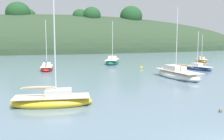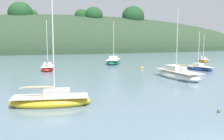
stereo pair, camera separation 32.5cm
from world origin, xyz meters
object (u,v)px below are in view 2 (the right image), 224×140
at_px(sailboat_yellow_far, 199,68).
at_px(duck_lead, 219,111).
at_px(sailboat_grey_yawl, 48,68).
at_px(sailboat_blue_center, 178,74).
at_px(mooring_buoy_channel, 142,68).
at_px(sailboat_cream_ketch, 113,61).
at_px(sailboat_navy_dinghy, 51,101).
at_px(sailboat_orange_cutter, 203,60).

distance_m(sailboat_yellow_far, duck_lead, 23.63).
xyz_separation_m(sailboat_grey_yawl, sailboat_blue_center, (14.92, -12.45, 0.10)).
bearing_deg(duck_lead, mooring_buoy_channel, 79.78).
distance_m(mooring_buoy_channel, duck_lead, 24.85).
xyz_separation_m(sailboat_cream_ketch, sailboat_blue_center, (2.67, -19.08, 0.05)).
bearing_deg(sailboat_grey_yawl, sailboat_navy_dinghy, -91.51).
distance_m(sailboat_cream_ketch, mooring_buoy_channel, 8.94).
relative_size(sailboat_cream_ketch, sailboat_yellow_far, 1.36).
xyz_separation_m(sailboat_grey_yawl, sailboat_orange_cutter, (30.60, 5.20, -0.04)).
distance_m(sailboat_cream_ketch, sailboat_orange_cutter, 18.41).
height_order(sailboat_navy_dinghy, sailboat_cream_ketch, sailboat_navy_dinghy).
bearing_deg(sailboat_cream_ketch, duck_lead, -93.75).
height_order(sailboat_cream_ketch, sailboat_orange_cutter, sailboat_cream_ketch).
bearing_deg(sailboat_cream_ketch, mooring_buoy_channel, -75.48).
relative_size(sailboat_cream_ketch, sailboat_orange_cutter, 1.45).
bearing_deg(sailboat_navy_dinghy, sailboat_yellow_far, 34.48).
height_order(sailboat_grey_yawl, mooring_buoy_channel, sailboat_grey_yawl).
xyz_separation_m(sailboat_blue_center, mooring_buoy_channel, (-0.43, 10.43, -0.33)).
bearing_deg(sailboat_orange_cutter, mooring_buoy_channel, -155.87).
relative_size(sailboat_navy_dinghy, sailboat_blue_center, 0.95).
bearing_deg(sailboat_cream_ketch, sailboat_blue_center, -82.02).
relative_size(sailboat_navy_dinghy, mooring_buoy_channel, 15.51).
xyz_separation_m(sailboat_navy_dinghy, sailboat_yellow_far, (22.67, 15.57, -0.07)).
bearing_deg(sailboat_cream_ketch, sailboat_yellow_far, -52.35).
xyz_separation_m(sailboat_navy_dinghy, sailboat_grey_yawl, (0.57, 21.71, -0.03)).
relative_size(sailboat_orange_cutter, duck_lead, 13.58).
bearing_deg(sailboat_blue_center, sailboat_cream_ketch, 97.98).
xyz_separation_m(sailboat_yellow_far, mooring_buoy_channel, (-7.61, 4.12, -0.18)).
bearing_deg(mooring_buoy_channel, sailboat_cream_ketch, 104.52).
distance_m(sailboat_orange_cutter, duck_lead, 37.75).
bearing_deg(mooring_buoy_channel, sailboat_yellow_far, -28.42).
height_order(sailboat_grey_yawl, sailboat_yellow_far, sailboat_grey_yawl).
distance_m(sailboat_grey_yawl, sailboat_blue_center, 19.43).
bearing_deg(sailboat_orange_cutter, duck_lead, -122.94).
height_order(sailboat_navy_dinghy, sailboat_yellow_far, sailboat_navy_dinghy).
height_order(sailboat_orange_cutter, sailboat_blue_center, sailboat_blue_center).
relative_size(sailboat_grey_yawl, sailboat_orange_cutter, 1.37).
distance_m(sailboat_cream_ketch, duck_lead, 33.18).
bearing_deg(duck_lead, sailboat_orange_cutter, 57.06).
bearing_deg(sailboat_yellow_far, duck_lead, -120.58).
distance_m(sailboat_navy_dinghy, sailboat_yellow_far, 27.50).
relative_size(sailboat_grey_yawl, mooring_buoy_channel, 14.19).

